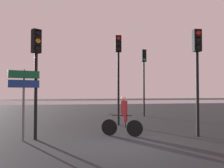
# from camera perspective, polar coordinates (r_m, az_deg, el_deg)

# --- Properties ---
(ground_plane) EXTENTS (120.00, 120.00, 0.00)m
(ground_plane) POSITION_cam_1_polar(r_m,az_deg,el_deg) (8.34, 3.62, -14.10)
(ground_plane) COLOR black
(water_strip) EXTENTS (80.00, 16.00, 0.01)m
(water_strip) POSITION_cam_1_polar(r_m,az_deg,el_deg) (44.59, -8.82, -4.15)
(water_strip) COLOR slate
(water_strip) RESTS_ON ground
(traffic_light_center) EXTENTS (0.35, 0.37, 4.84)m
(traffic_light_center) POSITION_cam_1_polar(r_m,az_deg,el_deg) (13.51, 1.47, 4.81)
(traffic_light_center) COLOR black
(traffic_light_center) RESTS_ON ground
(traffic_light_near_left) EXTENTS (0.40, 0.42, 4.14)m
(traffic_light_near_left) POSITION_cam_1_polar(r_m,az_deg,el_deg) (9.85, -16.95, 4.77)
(traffic_light_near_left) COLOR black
(traffic_light_near_left) RESTS_ON ground
(traffic_light_near_right) EXTENTS (0.34, 0.35, 4.31)m
(traffic_light_near_right) POSITION_cam_1_polar(r_m,az_deg,el_deg) (10.68, 18.90, 4.86)
(traffic_light_near_right) COLOR black
(traffic_light_near_right) RESTS_ON ground
(traffic_light_far_right) EXTENTS (0.33, 0.35, 4.91)m
(traffic_light_far_right) POSITION_cam_1_polar(r_m,az_deg,el_deg) (18.51, 7.30, 3.14)
(traffic_light_far_right) COLOR black
(traffic_light_far_right) RESTS_ON ground
(direction_sign_post) EXTENTS (1.05, 0.40, 2.60)m
(direction_sign_post) POSITION_cam_1_polar(r_m,az_deg,el_deg) (9.59, -19.51, -1.61)
(direction_sign_post) COLOR slate
(direction_sign_post) RESTS_ON ground
(cyclist) EXTENTS (1.54, 0.83, 1.62)m
(cyclist) POSITION_cam_1_polar(r_m,az_deg,el_deg) (10.13, 2.61, -7.25)
(cyclist) COLOR black
(cyclist) RESTS_ON ground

